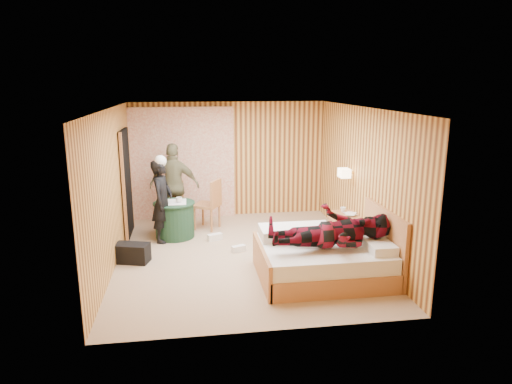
{
  "coord_description": "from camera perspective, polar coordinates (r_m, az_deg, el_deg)",
  "views": [
    {
      "loc": [
        -0.85,
        -7.35,
        2.91
      ],
      "look_at": [
        0.27,
        0.25,
        1.05
      ],
      "focal_mm": 32.0,
      "sensor_mm": 36.0,
      "label": 1
    }
  ],
  "objects": [
    {
      "name": "doorway",
      "position": [
        9.03,
        -15.88,
        1.04
      ],
      "size": [
        0.06,
        0.9,
        2.05
      ],
      "primitive_type": "cube",
      "color": "black",
      "rests_on": "floor"
    },
    {
      "name": "book_lower",
      "position": [
        8.29,
        11.21,
        -2.76
      ],
      "size": [
        0.2,
        0.25,
        0.02
      ],
      "primitive_type": "imported",
      "rotation": [
        0.0,
        0.0,
        0.17
      ],
      "color": "white",
      "rests_on": "nightstand"
    },
    {
      "name": "round_table",
      "position": [
        8.86,
        -10.13,
        -3.39
      ],
      "size": [
        0.79,
        0.79,
        0.7
      ],
      "color": "#1D402A",
      "rests_on": "floor"
    },
    {
      "name": "man_on_bed",
      "position": [
        6.68,
        9.46,
        -3.66
      ],
      "size": [
        0.86,
        0.67,
        1.77
      ],
      "primitive_type": "imported",
      "rotation": [
        0.0,
        1.57,
        0.0
      ],
      "color": "maroon",
      "rests_on": "bed"
    },
    {
      "name": "bed",
      "position": [
        7.09,
        8.52,
        -8.14
      ],
      "size": [
        1.96,
        1.51,
        1.04
      ],
      "color": "tan",
      "rests_on": "floor"
    },
    {
      "name": "floor",
      "position": [
        7.95,
        -1.67,
        -7.86
      ],
      "size": [
        4.2,
        5.0,
        0.01
      ],
      "primitive_type": "cube",
      "color": "tan",
      "rests_on": "ground"
    },
    {
      "name": "curtain",
      "position": [
        9.93,
        -9.13,
        3.52
      ],
      "size": [
        2.2,
        0.08,
        2.4
      ],
      "primitive_type": "cube",
      "color": "white",
      "rests_on": "floor"
    },
    {
      "name": "wall_back",
      "position": [
        10.03,
        -3.4,
        4.06
      ],
      "size": [
        4.2,
        0.02,
        2.5
      ],
      "primitive_type": "cube",
      "color": "#F5BF5E",
      "rests_on": "floor"
    },
    {
      "name": "sneaker_left",
      "position": [
        8.66,
        -5.17,
        -5.64
      ],
      "size": [
        0.3,
        0.21,
        0.12
      ],
      "primitive_type": "cube",
      "rotation": [
        0.0,
        0.0,
        0.39
      ],
      "color": "white",
      "rests_on": "floor"
    },
    {
      "name": "duffel_bag",
      "position": [
        7.87,
        -15.25,
        -7.37
      ],
      "size": [
        0.62,
        0.44,
        0.32
      ],
      "primitive_type": "cube",
      "rotation": [
        0.0,
        0.0,
        -0.28
      ],
      "color": "black",
      "rests_on": "floor"
    },
    {
      "name": "man_at_table",
      "position": [
        9.37,
        -10.16,
        0.77
      ],
      "size": [
        1.07,
        0.61,
        1.72
      ],
      "primitive_type": "imported",
      "rotation": [
        0.0,
        0.0,
        2.95
      ],
      "color": "#716D4B",
      "rests_on": "floor"
    },
    {
      "name": "ceiling",
      "position": [
        7.41,
        -1.8,
        10.43
      ],
      "size": [
        4.2,
        5.0,
        0.01
      ],
      "primitive_type": "cube",
      "color": "white",
      "rests_on": "wall_back"
    },
    {
      "name": "cup_table",
      "position": [
        8.7,
        -9.59,
        -0.97
      ],
      "size": [
        0.15,
        0.15,
        0.1
      ],
      "primitive_type": "imported",
      "rotation": [
        0.0,
        0.0,
        -0.23
      ],
      "color": "white",
      "rests_on": "round_table"
    },
    {
      "name": "woman_standing",
      "position": [
        8.57,
        -11.63,
        -1.12
      ],
      "size": [
        0.52,
        0.65,
        1.54
      ],
      "primitive_type": "imported",
      "rotation": [
        0.0,
        0.0,
        1.27
      ],
      "color": "black",
      "rests_on": "floor"
    },
    {
      "name": "wall_right",
      "position": [
        8.09,
        13.21,
        1.41
      ],
      "size": [
        0.02,
        5.0,
        2.5
      ],
      "primitive_type": "cube",
      "color": "#F5BF5E",
      "rests_on": "floor"
    },
    {
      "name": "wall_left",
      "position": [
        7.64,
        -17.58,
        0.41
      ],
      "size": [
        0.02,
        5.0,
        2.5
      ],
      "primitive_type": "cube",
      "color": "#F5BF5E",
      "rests_on": "floor"
    },
    {
      "name": "chair_far",
      "position": [
        9.42,
        -10.17,
        -1.18
      ],
      "size": [
        0.49,
        0.49,
        0.93
      ],
      "rotation": [
        0.0,
        0.0,
        0.18
      ],
      "color": "tan",
      "rests_on": "floor"
    },
    {
      "name": "nightstand",
      "position": [
        8.43,
        11.01,
        -4.62
      ],
      "size": [
        0.46,
        0.62,
        0.6
      ],
      "color": "tan",
      "rests_on": "floor"
    },
    {
      "name": "chair_near",
      "position": [
        9.17,
        -5.68,
        -1.1
      ],
      "size": [
        0.63,
        0.63,
        1.02
      ],
      "rotation": [
        0.0,
        0.0,
        -2.07
      ],
      "color": "tan",
      "rests_on": "floor"
    },
    {
      "name": "book_upper",
      "position": [
        8.29,
        11.22,
        -2.63
      ],
      "size": [
        0.26,
        0.28,
        0.02
      ],
      "primitive_type": "imported",
      "rotation": [
        0.0,
        0.0,
        -0.56
      ],
      "color": "white",
      "rests_on": "nightstand"
    },
    {
      "name": "cup_nightstand",
      "position": [
        8.45,
        10.82,
        -2.19
      ],
      "size": [
        0.11,
        0.11,
        0.09
      ],
      "primitive_type": "imported",
      "rotation": [
        0.0,
        0.0,
        -0.09
      ],
      "color": "white",
      "rests_on": "nightstand"
    },
    {
      "name": "sneaker_right",
      "position": [
        8.08,
        -2.18,
        -7.09
      ],
      "size": [
        0.27,
        0.19,
        0.11
      ],
      "primitive_type": "cube",
      "rotation": [
        0.0,
        0.0,
        0.4
      ],
      "color": "white",
      "rests_on": "floor"
    },
    {
      "name": "wall_lamp",
      "position": [
        8.43,
        11.0,
        2.35
      ],
      "size": [
        0.26,
        0.24,
        0.16
      ],
      "color": "gold",
      "rests_on": "wall_right"
    }
  ]
}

